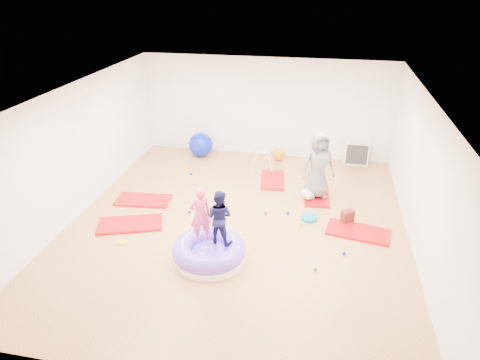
# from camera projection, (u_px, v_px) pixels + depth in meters

# --- Properties ---
(room) EXTENTS (7.01, 8.01, 2.81)m
(room) POSITION_uv_depth(u_px,v_px,m) (237.00, 164.00, 8.49)
(room) COLOR #B7643F
(room) RESTS_ON ground
(gym_mat_front_left) EXTENTS (1.47, 1.07, 0.06)m
(gym_mat_front_left) POSITION_uv_depth(u_px,v_px,m) (130.00, 224.00, 9.04)
(gym_mat_front_left) COLOR #A00005
(gym_mat_front_left) RESTS_ON ground
(gym_mat_mid_left) EXTENTS (1.31, 0.74, 0.05)m
(gym_mat_mid_left) POSITION_uv_depth(u_px,v_px,m) (143.00, 200.00, 10.00)
(gym_mat_mid_left) COLOR #A00005
(gym_mat_mid_left) RESTS_ON ground
(gym_mat_center_back) EXTENTS (0.71, 1.21, 0.05)m
(gym_mat_center_back) POSITION_uv_depth(u_px,v_px,m) (273.00, 180.00, 10.98)
(gym_mat_center_back) COLOR #A00005
(gym_mat_center_back) RESTS_ON ground
(gym_mat_right) EXTENTS (1.35, 0.83, 0.05)m
(gym_mat_right) POSITION_uv_depth(u_px,v_px,m) (358.00, 232.00, 8.77)
(gym_mat_right) COLOR #A00005
(gym_mat_right) RESTS_ON ground
(gym_mat_rear_right) EXTENTS (0.64, 1.18, 0.05)m
(gym_mat_rear_right) POSITION_uv_depth(u_px,v_px,m) (317.00, 195.00, 10.22)
(gym_mat_rear_right) COLOR #A00005
(gym_mat_rear_right) RESTS_ON ground
(inflatable_cushion) EXTENTS (1.37, 1.37, 0.43)m
(inflatable_cushion) POSITION_uv_depth(u_px,v_px,m) (209.00, 252.00, 7.91)
(inflatable_cushion) COLOR white
(inflatable_cushion) RESTS_ON ground
(child_pink) EXTENTS (0.48, 0.44, 1.09)m
(child_pink) POSITION_uv_depth(u_px,v_px,m) (200.00, 212.00, 7.69)
(child_pink) COLOR #FF4786
(child_pink) RESTS_ON inflatable_cushion
(child_navy) EXTENTS (0.58, 0.49, 1.05)m
(child_navy) POSITION_uv_depth(u_px,v_px,m) (219.00, 215.00, 7.65)
(child_navy) COLOR #141444
(child_navy) RESTS_ON inflatable_cushion
(adult_caregiver) EXTENTS (0.92, 0.78, 1.60)m
(adult_caregiver) POSITION_uv_depth(u_px,v_px,m) (318.00, 165.00, 9.81)
(adult_caregiver) COLOR slate
(adult_caregiver) RESTS_ON gym_mat_rear_right
(infant) EXTENTS (0.38, 0.39, 0.23)m
(infant) POSITION_uv_depth(u_px,v_px,m) (308.00, 194.00, 9.99)
(infant) COLOR silver
(infant) RESTS_ON gym_mat_rear_right
(ball_pit_balls) EXTENTS (3.98, 3.50, 0.07)m
(ball_pit_balls) POSITION_uv_depth(u_px,v_px,m) (272.00, 215.00, 9.36)
(ball_pit_balls) COLOR #081BC2
(ball_pit_balls) RESTS_ON ground
(exercise_ball_blue) EXTENTS (0.70, 0.70, 0.70)m
(exercise_ball_blue) POSITION_uv_depth(u_px,v_px,m) (201.00, 145.00, 12.34)
(exercise_ball_blue) COLOR #081BC2
(exercise_ball_blue) RESTS_ON ground
(exercise_ball_orange) EXTENTS (0.35, 0.35, 0.35)m
(exercise_ball_orange) POSITION_uv_depth(u_px,v_px,m) (278.00, 154.00, 12.12)
(exercise_ball_orange) COLOR orange
(exercise_ball_orange) RESTS_ON ground
(infant_play_gym) EXTENTS (0.60, 0.57, 0.46)m
(infant_play_gym) POSITION_uv_depth(u_px,v_px,m) (263.00, 157.00, 11.61)
(infant_play_gym) COLOR silver
(infant_play_gym) RESTS_ON ground
(cube_shelf) EXTENTS (0.65, 0.32, 0.65)m
(cube_shelf) POSITION_uv_depth(u_px,v_px,m) (357.00, 153.00, 11.84)
(cube_shelf) COLOR silver
(cube_shelf) RESTS_ON ground
(balance_disc) EXTENTS (0.34, 0.34, 0.08)m
(balance_disc) POSITION_uv_depth(u_px,v_px,m) (309.00, 218.00, 9.25)
(balance_disc) COLOR #116E91
(balance_disc) RESTS_ON ground
(backpack) EXTENTS (0.30, 0.28, 0.30)m
(backpack) POSITION_uv_depth(u_px,v_px,m) (348.00, 217.00, 9.07)
(backpack) COLOR #AA3428
(backpack) RESTS_ON ground
(yellow_toy) EXTENTS (0.18, 0.18, 0.03)m
(yellow_toy) POSITION_uv_depth(u_px,v_px,m) (122.00, 242.00, 8.46)
(yellow_toy) COLOR #EBBA07
(yellow_toy) RESTS_ON ground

